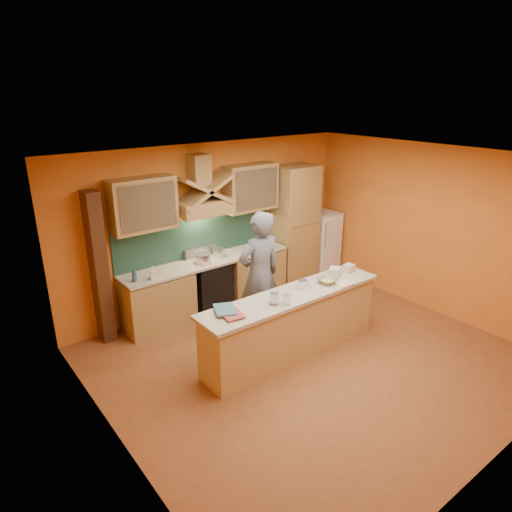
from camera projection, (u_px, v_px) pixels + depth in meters
floor at (310, 359)px, 6.48m from camera, size 5.50×5.00×0.01m
ceiling at (320, 161)px, 5.50m from camera, size 5.50×5.00×0.01m
wall_back at (212, 225)px, 7.84m from camera, size 5.50×0.02×2.80m
wall_front at (510, 349)px, 4.14m from camera, size 5.50×0.02×2.80m
wall_left at (112, 333)px, 4.41m from camera, size 0.02×5.00×2.80m
wall_right at (433, 230)px, 7.57m from camera, size 0.02×5.00×2.80m
base_cabinet_left at (158, 302)px, 7.24m from camera, size 1.10×0.60×0.86m
base_cabinet_right at (253, 274)px, 8.33m from camera, size 1.10×0.60×0.86m
counter_top at (207, 261)px, 7.62m from camera, size 3.00×0.62×0.04m
stove at (208, 286)px, 7.78m from camera, size 0.60×0.58×0.90m
backsplash at (198, 237)px, 7.71m from camera, size 3.00×0.03×0.70m
range_hood at (204, 207)px, 7.34m from camera, size 0.92×0.50×0.24m
hood_chimney at (199, 170)px, 7.21m from camera, size 0.30×0.30×0.50m
upper_cabinet_left at (143, 204)px, 6.75m from camera, size 1.00×0.35×0.80m
upper_cabinet_right at (250, 187)px, 7.90m from camera, size 1.00×0.35×0.80m
pantry_column at (294, 226)px, 8.65m from camera, size 0.80×0.60×2.30m
fridge at (321, 243)px, 9.26m from camera, size 0.58×0.60×1.30m
trim_column_left at (99, 269)px, 6.64m from camera, size 0.20×0.30×2.30m
island_body at (292, 326)px, 6.49m from camera, size 2.80×0.55×0.88m
island_top at (293, 295)px, 6.32m from camera, size 2.90×0.62×0.05m
person at (260, 275)px, 6.85m from camera, size 0.75×0.52×1.97m
pot_large at (203, 259)px, 7.49m from camera, size 0.30×0.30×0.15m
pot_small at (219, 254)px, 7.76m from camera, size 0.25×0.25×0.15m
soap_bottle_a at (153, 273)px, 6.83m from camera, size 0.11×0.11×0.20m
soap_bottle_b at (134, 275)px, 6.74m from camera, size 0.11×0.11×0.21m
bowl_back at (268, 246)px, 8.21m from camera, size 0.23×0.23×0.06m
dish_rack at (259, 248)px, 8.01m from camera, size 0.32×0.26×0.11m
book_lower at (222, 317)px, 5.65m from camera, size 0.30×0.37×0.03m
book_upper at (215, 311)px, 5.76m from camera, size 0.37×0.42×0.03m
jar_large at (274, 299)px, 5.98m from camera, size 0.15×0.15×0.16m
jar_small at (286, 300)px, 5.99m from camera, size 0.13×0.13×0.13m
kitchen_scale at (302, 285)px, 6.47m from camera, size 0.17×0.17×0.11m
mixing_bowl at (327, 281)px, 6.65m from camera, size 0.30×0.30×0.07m
cloth at (344, 284)px, 6.62m from camera, size 0.27×0.21×0.02m
grocery_bag_a at (335, 272)px, 6.90m from camera, size 0.24×0.23×0.12m
grocery_bag_b at (349, 268)px, 7.07m from camera, size 0.19×0.16×0.11m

